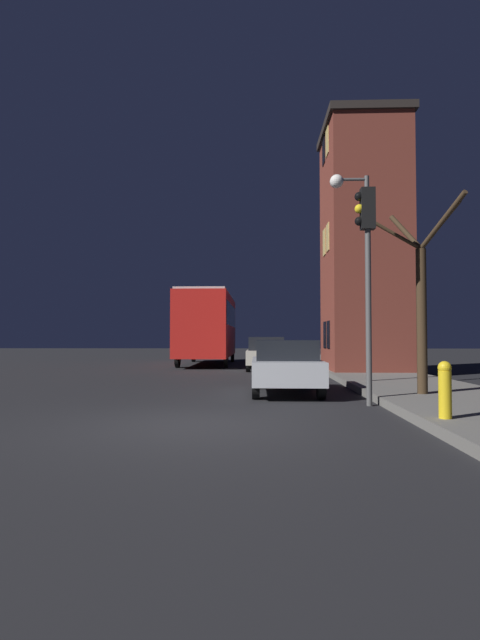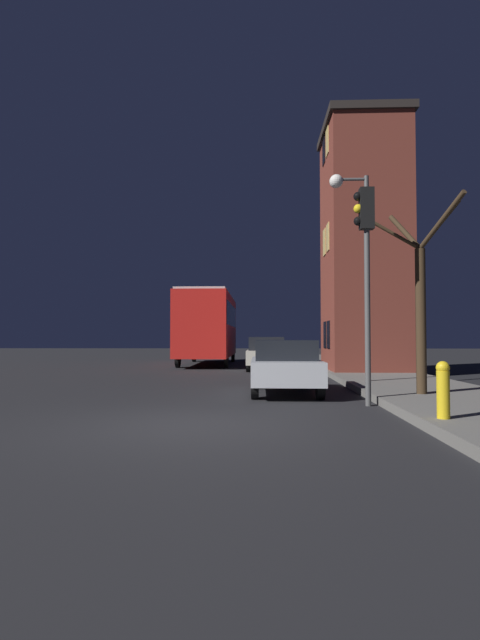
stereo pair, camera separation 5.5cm
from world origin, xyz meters
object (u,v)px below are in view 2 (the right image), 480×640
bus (209,323)px  car_far_lane (270,348)px  car_mid_lane (266,353)px  fire_hydrant (443,388)px  traffic_light (366,250)px  streetlamp (356,240)px  car_near_lane (285,365)px  bare_tree (421,299)px

bus → car_far_lane: bus is taller
car_mid_lane → fire_hydrant: car_mid_lane is taller
car_far_lane → fire_hydrant: size_ratio=4.70×
car_mid_lane → traffic_light: bearing=-80.3°
streetlamp → car_near_lane: size_ratio=1.63×
streetlamp → bus: (-5.67, 12.21, -2.12)m
bare_tree → streetlamp: bearing=103.2°
car_near_lane → fire_hydrant: 5.49m
bare_tree → fire_hydrant: (-0.79, -3.48, -1.70)m
streetlamp → traffic_light: size_ratio=1.32×
traffic_light → car_far_lane: traffic_light is taller
car_near_lane → car_far_lane: car_far_lane is taller
car_near_lane → car_far_lane: size_ratio=0.89×
streetlamp → car_far_lane: 17.66m
streetlamp → bus: streetlamp is taller
car_mid_lane → car_far_lane: car_far_lane is taller
streetlamp → car_far_lane: size_ratio=1.46×
car_near_lane → car_mid_lane: car_mid_lane is taller
bus → fire_hydrant: bus is taller
bus → car_near_lane: 14.61m
car_far_lane → bare_tree: bearing=-81.7°
streetlamp → car_mid_lane: size_ratio=1.62×
car_mid_lane → bus: bearing=123.2°
car_near_lane → fire_hydrant: (2.24, -5.01, -0.08)m
streetlamp → car_near_lane: (-2.22, -1.90, -3.65)m
bus → car_near_lane: bus is taller
bare_tree → car_far_lane: size_ratio=1.02×
traffic_light → bus: size_ratio=0.51×
car_mid_lane → streetlamp: bearing=-70.9°
bare_tree → car_mid_lane: (-3.40, 10.93, -1.59)m
traffic_light → bus: bearing=107.2°
streetlamp → bare_tree: size_ratio=1.43×
bare_tree → fire_hydrant: bearing=-102.8°
traffic_light → car_far_lane: size_ratio=1.10×
car_mid_lane → car_near_lane: bearing=-87.8°
fire_hydrant → bus: bearing=106.6°
bus → car_near_lane: size_ratio=2.43×
car_far_lane → bus: bearing=-125.0°
bare_tree → bus: size_ratio=0.47×
streetlamp → fire_hydrant: bearing=-89.9°
traffic_light → fire_hydrant: 3.90m
bus → car_far_lane: bearing=55.0°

